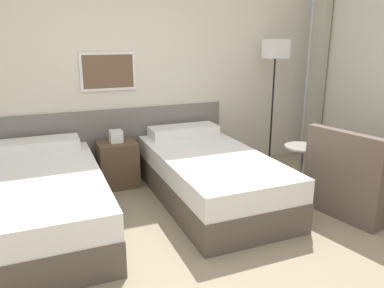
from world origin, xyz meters
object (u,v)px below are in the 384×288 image
at_px(nightstand, 118,163).
at_px(armchair, 360,183).
at_px(bed_near_window, 209,176).
at_px(floor_lamp, 275,59).
at_px(bed_near_door, 44,200).
at_px(side_table, 300,162).

relative_size(nightstand, armchair, 0.69).
relative_size(bed_near_window, armchair, 2.08).
relative_size(bed_near_window, floor_lamp, 1.22).
height_order(bed_near_door, bed_near_window, same).
xyz_separation_m(bed_near_door, bed_near_window, (1.67, 0.00, 0.00)).
xyz_separation_m(floor_lamp, side_table, (-0.29, -1.01, -1.04)).
bearing_deg(bed_near_window, side_table, -17.55).
distance_m(bed_near_door, side_table, 2.64).
relative_size(floor_lamp, side_table, 2.91).
relative_size(nightstand, side_table, 1.17).
distance_m(bed_near_door, bed_near_window, 1.67).
xyz_separation_m(bed_near_window, floor_lamp, (1.24, 0.71, 1.16)).
bearing_deg(floor_lamp, side_table, -106.04).
relative_size(bed_near_window, nightstand, 3.04).
relative_size(bed_near_door, armchair, 2.08).
bearing_deg(bed_near_door, bed_near_window, 0.00).
xyz_separation_m(nightstand, side_table, (1.79, -1.07, 0.12)).
relative_size(bed_near_door, bed_near_window, 1.00).
bearing_deg(side_table, bed_near_window, 162.45).
bearing_deg(bed_near_door, side_table, -6.55).
height_order(side_table, armchair, armchair).
relative_size(floor_lamp, armchair, 1.71).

